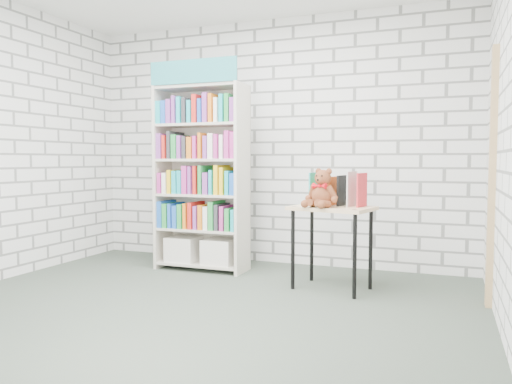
% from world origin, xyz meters
% --- Properties ---
extents(ground, '(4.50, 4.50, 0.00)m').
position_xyz_m(ground, '(0.00, 0.00, 0.00)').
color(ground, '#3C463B').
rests_on(ground, ground).
extents(room_shell, '(4.52, 4.02, 2.81)m').
position_xyz_m(room_shell, '(0.00, 0.00, 1.78)').
color(room_shell, silver).
rests_on(room_shell, ground).
extents(bookshelf, '(1.00, 0.39, 2.23)m').
position_xyz_m(bookshelf, '(-0.60, 1.36, 1.02)').
color(bookshelf, beige).
rests_on(bookshelf, ground).
extents(display_table, '(0.80, 0.63, 0.77)m').
position_xyz_m(display_table, '(0.91, 1.03, 0.66)').
color(display_table, '#D9B082').
rests_on(display_table, ground).
extents(table_books, '(0.53, 0.32, 0.30)m').
position_xyz_m(table_books, '(0.93, 1.14, 0.92)').
color(table_books, teal).
rests_on(table_books, display_table).
extents(teddy_bear, '(0.32, 0.31, 0.35)m').
position_xyz_m(teddy_bear, '(0.83, 0.93, 0.91)').
color(teddy_bear, maroon).
rests_on(teddy_bear, display_table).
extents(door_trim, '(0.05, 0.12, 2.10)m').
position_xyz_m(door_trim, '(2.23, 0.95, 1.05)').
color(door_trim, tan).
rests_on(door_trim, ground).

